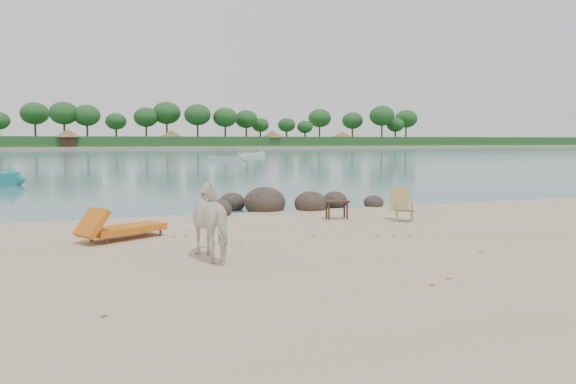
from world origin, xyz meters
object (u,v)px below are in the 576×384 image
at_px(cow, 216,222).
at_px(side_table, 337,211).
at_px(lounge_chair, 127,226).
at_px(deck_chair, 405,206).
at_px(boulders, 278,204).

distance_m(cow, side_table, 5.82).
relative_size(lounge_chair, deck_chair, 2.41).
height_order(cow, deck_chair, cow).
height_order(lounge_chair, deck_chair, deck_chair).
bearing_deg(cow, deck_chair, -163.01).
xyz_separation_m(cow, lounge_chair, (-1.43, 2.69, -0.38)).
xyz_separation_m(side_table, deck_chair, (1.54, -1.01, 0.18)).
height_order(boulders, cow, cow).
bearing_deg(cow, lounge_chair, -71.78).
relative_size(cow, lounge_chair, 0.78).
distance_m(boulders, side_table, 2.83).
bearing_deg(side_table, deck_chair, -22.13).
bearing_deg(cow, boulders, -127.25).
distance_m(boulders, cow, 7.52).
bearing_deg(side_table, boulders, 117.80).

